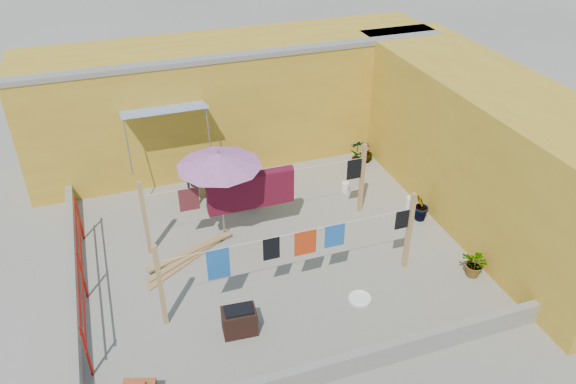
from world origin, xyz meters
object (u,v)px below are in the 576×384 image
at_px(green_hose, 363,157).
at_px(plant_back_a, 253,188).
at_px(water_jug_b, 410,203).
at_px(outdoor_table, 216,173).
at_px(water_jug_a, 345,187).
at_px(white_basin, 360,299).
at_px(brazier, 239,321).
at_px(patio_umbrella, 219,160).

xyz_separation_m(green_hose, plant_back_a, (-3.53, -1.15, 0.39)).
height_order(water_jug_b, plant_back_a, plant_back_a).
bearing_deg(outdoor_table, water_jug_a, -16.47).
height_order(white_basin, water_jug_b, water_jug_b).
relative_size(brazier, white_basin, 1.41).
height_order(patio_umbrella, water_jug_b, patio_umbrella).
bearing_deg(plant_back_a, patio_umbrella, -131.88).
relative_size(brazier, water_jug_a, 2.11).
distance_m(white_basin, green_hose, 5.76).
bearing_deg(water_jug_b, outdoor_table, 153.53).
relative_size(patio_umbrella, water_jug_b, 6.20).
relative_size(outdoor_table, water_jug_b, 4.36).
distance_m(outdoor_table, water_jug_a, 3.28).
height_order(brazier, plant_back_a, plant_back_a).
bearing_deg(water_jug_b, green_hose, 90.00).
bearing_deg(outdoor_table, plant_back_a, -40.16).
relative_size(outdoor_table, water_jug_a, 5.05).
xyz_separation_m(patio_umbrella, plant_back_a, (1.01, 1.12, -1.54)).
bearing_deg(patio_umbrella, white_basin, -55.35).
distance_m(brazier, white_basin, 2.43).
height_order(patio_umbrella, plant_back_a, patio_umbrella).
xyz_separation_m(patio_umbrella, brazier, (-0.42, -2.91, -1.70)).
relative_size(green_hose, plant_back_a, 0.66).
height_order(water_jug_b, green_hose, water_jug_b).
relative_size(water_jug_a, plant_back_a, 0.36).
bearing_deg(brazier, outdoor_table, 81.97).
relative_size(outdoor_table, green_hose, 2.71).
height_order(water_jug_a, water_jug_b, water_jug_b).
xyz_separation_m(water_jug_a, green_hose, (1.18, 1.43, -0.10)).
relative_size(brazier, plant_back_a, 0.75).
bearing_deg(plant_back_a, water_jug_b, -22.91).
bearing_deg(green_hose, white_basin, -116.11).
relative_size(water_jug_b, plant_back_a, 0.41).
distance_m(white_basin, plant_back_a, 4.15).
height_order(brazier, water_jug_a, brazier).
bearing_deg(water_jug_b, white_basin, -135.11).
xyz_separation_m(water_jug_a, water_jug_b, (1.18, -1.22, 0.02)).
height_order(patio_umbrella, water_jug_a, patio_umbrella).
height_order(outdoor_table, green_hose, outdoor_table).
bearing_deg(plant_back_a, water_jug_a, -6.67).
bearing_deg(water_jug_a, plant_back_a, 173.33).
xyz_separation_m(outdoor_table, water_jug_b, (4.29, -2.14, -0.46)).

